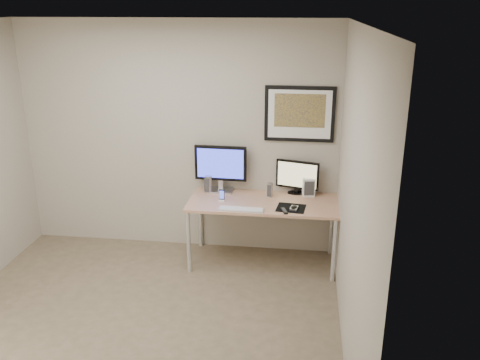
{
  "coord_description": "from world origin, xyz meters",
  "views": [
    {
      "loc": [
        1.4,
        -3.71,
        2.74
      ],
      "look_at": [
        0.78,
        1.1,
        1.05
      ],
      "focal_mm": 38.0,
      "sensor_mm": 36.0,
      "label": 1
    }
  ],
  "objects": [
    {
      "name": "mousepad",
      "position": [
        1.3,
        1.2,
        0.73
      ],
      "size": [
        0.32,
        0.29,
        0.0
      ],
      "primitive_type": "cube",
      "rotation": [
        0.0,
        0.0,
        -0.11
      ],
      "color": "black",
      "rests_on": "desk"
    },
    {
      "name": "floor",
      "position": [
        0.0,
        0.0,
        0.0
      ],
      "size": [
        3.6,
        3.6,
        0.0
      ],
      "primitive_type": "plane",
      "color": "brown",
      "rests_on": "ground"
    },
    {
      "name": "speaker_right",
      "position": [
        1.06,
        1.5,
        0.81
      ],
      "size": [
        0.07,
        0.07,
        0.16
      ],
      "primitive_type": "cylinder",
      "rotation": [
        0.0,
        0.0,
        -0.15
      ],
      "color": "#A8A8AD",
      "rests_on": "desk"
    },
    {
      "name": "room",
      "position": [
        0.0,
        0.45,
        1.64
      ],
      "size": [
        3.6,
        3.6,
        3.6
      ],
      "color": "white",
      "rests_on": "ground"
    },
    {
      "name": "speaker_left",
      "position": [
        0.37,
        1.55,
        0.83
      ],
      "size": [
        0.1,
        0.1,
        0.2
      ],
      "primitive_type": "cylinder",
      "rotation": [
        0.0,
        0.0,
        -0.36
      ],
      "color": "#A8A8AD",
      "rests_on": "desk"
    },
    {
      "name": "keyboard",
      "position": [
        0.8,
        1.08,
        0.74
      ],
      "size": [
        0.47,
        0.14,
        0.02
      ],
      "primitive_type": "cube",
      "rotation": [
        0.0,
        0.0,
        -0.03
      ],
      "color": "silver",
      "rests_on": "desk"
    },
    {
      "name": "monitor_large",
      "position": [
        0.5,
        1.6,
        1.02
      ],
      "size": [
        0.58,
        0.2,
        0.53
      ],
      "rotation": [
        0.0,
        0.0,
        -0.03
      ],
      "color": "#A8A8AD",
      "rests_on": "desk"
    },
    {
      "name": "fan_unit",
      "position": [
        1.48,
        1.59,
        0.83
      ],
      "size": [
        0.15,
        0.12,
        0.2
      ],
      "primitive_type": "cube",
      "rotation": [
        0.0,
        0.0,
        0.14
      ],
      "color": "white",
      "rests_on": "desk"
    },
    {
      "name": "monitor_tv",
      "position": [
        1.35,
        1.63,
        0.93
      ],
      "size": [
        0.48,
        0.16,
        0.38
      ],
      "rotation": [
        0.0,
        0.0,
        -0.26
      ],
      "color": "black",
      "rests_on": "desk"
    },
    {
      "name": "framed_art",
      "position": [
        1.35,
        1.68,
        1.62
      ],
      "size": [
        0.75,
        0.04,
        0.6
      ],
      "color": "black",
      "rests_on": "room"
    },
    {
      "name": "mouse",
      "position": [
        1.34,
        1.16,
        0.75
      ],
      "size": [
        0.08,
        0.12,
        0.04
      ],
      "primitive_type": "ellipsoid",
      "rotation": [
        0.0,
        0.0,
        -0.18
      ],
      "color": "black",
      "rests_on": "mousepad"
    },
    {
      "name": "remote",
      "position": [
        1.24,
        1.09,
        0.74
      ],
      "size": [
        0.08,
        0.16,
        0.02
      ],
      "primitive_type": "cube",
      "rotation": [
        0.0,
        0.0,
        0.3
      ],
      "color": "black",
      "rests_on": "desk"
    },
    {
      "name": "phone_dock",
      "position": [
        0.56,
        1.31,
        0.8
      ],
      "size": [
        0.06,
        0.06,
        0.13
      ],
      "primitive_type": "cube",
      "rotation": [
        0.0,
        0.0,
        -0.0
      ],
      "color": "black",
      "rests_on": "desk"
    },
    {
      "name": "desk",
      "position": [
        1.0,
        1.35,
        0.66
      ],
      "size": [
        1.6,
        0.7,
        0.73
      ],
      "color": "#956448",
      "rests_on": "floor"
    }
  ]
}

